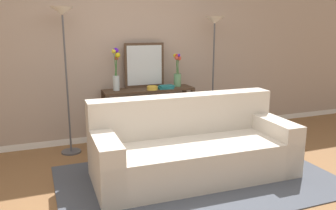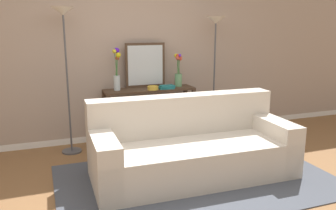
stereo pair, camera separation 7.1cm
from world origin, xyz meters
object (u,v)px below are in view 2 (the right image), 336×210
object	(u,v)px
console_table	(150,105)
floor_lamp_right	(215,43)
couch	(191,149)
book_stack	(167,87)
vase_tall_flowers	(117,71)
book_row_under_console	(125,140)
floor_lamp_left	(65,40)
fruit_bowl	(153,88)
wall_mirror	(145,65)
vase_short_flowers	(178,73)

from	to	relation	value
console_table	floor_lamp_right	distance (m)	1.33
couch	book_stack	distance (m)	1.31
vase_tall_flowers	book_row_under_console	xyz separation A→B (m)	(0.08, -0.04, -1.00)
couch	floor_lamp_left	xyz separation A→B (m)	(-1.22, 1.22, 1.18)
couch	book_stack	size ratio (longest dim) A/B	10.11
floor_lamp_right	fruit_bowl	distance (m)	1.15
console_table	floor_lamp_right	xyz separation A→B (m)	(1.00, -0.07, 0.87)
floor_lamp_left	book_row_under_console	world-z (taller)	floor_lamp_left
console_table	fruit_bowl	bearing A→B (deg)	-79.92
floor_lamp_left	fruit_bowl	size ratio (longest dim) A/B	12.29
wall_mirror	fruit_bowl	size ratio (longest dim) A/B	4.15
couch	wall_mirror	xyz separation A→B (m)	(-0.10, 1.44, 0.80)
couch	wall_mirror	distance (m)	1.65
book_stack	floor_lamp_right	bearing A→B (deg)	1.61
console_table	floor_lamp_left	xyz separation A→B (m)	(-1.13, -0.07, 0.95)
wall_mirror	couch	bearing A→B (deg)	-86.12
floor_lamp_right	book_row_under_console	xyz separation A→B (m)	(-1.38, 0.07, -1.36)
console_table	book_row_under_console	size ratio (longest dim) A/B	4.21
fruit_bowl	couch	bearing A→B (deg)	-86.76
floor_lamp_right	book_row_under_console	world-z (taller)	floor_lamp_right
vase_tall_flowers	fruit_bowl	world-z (taller)	vase_tall_flowers
book_row_under_console	floor_lamp_left	bearing A→B (deg)	-174.35
couch	book_stack	bearing A→B (deg)	83.09
floor_lamp_right	wall_mirror	size ratio (longest dim) A/B	2.81
wall_mirror	book_stack	size ratio (longest dim) A/B	2.87
vase_tall_flowers	console_table	bearing A→B (deg)	-4.42
floor_lamp_right	vase_short_flowers	distance (m)	0.69
vase_tall_flowers	book_stack	distance (m)	0.74
wall_mirror	book_stack	xyz separation A→B (m)	(0.24, -0.24, -0.30)
book_stack	wall_mirror	bearing A→B (deg)	135.14
fruit_bowl	book_stack	size ratio (longest dim) A/B	0.69
couch	book_row_under_console	xyz separation A→B (m)	(-0.46, 1.30, -0.25)
floor_lamp_right	vase_short_flowers	world-z (taller)	floor_lamp_right
vase_tall_flowers	book_row_under_console	size ratio (longest dim) A/B	1.89
floor_lamp_right	book_row_under_console	bearing A→B (deg)	176.90
floor_lamp_right	fruit_bowl	bearing A→B (deg)	-178.04
fruit_bowl	book_row_under_console	xyz separation A→B (m)	(-0.40, 0.11, -0.76)
couch	floor_lamp_right	size ratio (longest dim) A/B	1.26
vase_tall_flowers	vase_short_flowers	world-z (taller)	vase_tall_flowers
floor_lamp_left	fruit_bowl	world-z (taller)	floor_lamp_left
vase_tall_flowers	couch	bearing A→B (deg)	-67.84
fruit_bowl	console_table	bearing A→B (deg)	100.08
couch	floor_lamp_right	xyz separation A→B (m)	(0.91, 1.22, 1.11)
console_table	fruit_bowl	world-z (taller)	fruit_bowl
wall_mirror	vase_tall_flowers	size ratio (longest dim) A/B	1.09
fruit_bowl	book_row_under_console	bearing A→B (deg)	164.75
floor_lamp_left	floor_lamp_right	bearing A→B (deg)	-0.00
floor_lamp_right	vase_tall_flowers	bearing A→B (deg)	175.68
floor_lamp_left	book_row_under_console	size ratio (longest dim) A/B	6.11
fruit_bowl	book_row_under_console	world-z (taller)	fruit_bowl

